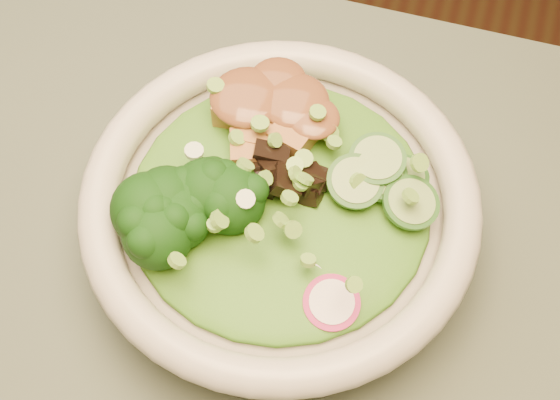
% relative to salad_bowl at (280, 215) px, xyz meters
% --- Properties ---
extents(salad_bowl, '(0.24, 0.24, 0.07)m').
position_rel_salad_bowl_xyz_m(salad_bowl, '(0.00, 0.00, 0.00)').
color(salad_bowl, beige).
rests_on(salad_bowl, dining_table).
extents(lettuce_bed, '(0.18, 0.18, 0.02)m').
position_rel_salad_bowl_xyz_m(lettuce_bed, '(-0.00, -0.00, 0.02)').
color(lettuce_bed, '#2A5A13').
rests_on(lettuce_bed, salad_bowl).
extents(broccoli_florets, '(0.08, 0.08, 0.04)m').
position_rel_salad_bowl_xyz_m(broccoli_florets, '(-0.05, -0.03, 0.03)').
color(broccoli_florets, black).
rests_on(broccoli_florets, salad_bowl).
extents(radish_slices, '(0.10, 0.06, 0.02)m').
position_rel_salad_bowl_xyz_m(radish_slices, '(0.03, -0.05, 0.02)').
color(radish_slices, '#950B46').
rests_on(radish_slices, salad_bowl).
extents(cucumber_slices, '(0.08, 0.08, 0.03)m').
position_rel_salad_bowl_xyz_m(cucumber_slices, '(0.05, 0.02, 0.03)').
color(cucumber_slices, '#83A65C').
rests_on(cucumber_slices, salad_bowl).
extents(mushroom_heap, '(0.08, 0.08, 0.04)m').
position_rel_salad_bowl_xyz_m(mushroom_heap, '(-0.00, 0.01, 0.03)').
color(mushroom_heap, black).
rests_on(mushroom_heap, salad_bowl).
extents(tofu_cubes, '(0.09, 0.07, 0.03)m').
position_rel_salad_bowl_xyz_m(tofu_cubes, '(-0.02, 0.05, 0.03)').
color(tofu_cubes, olive).
rests_on(tofu_cubes, salad_bowl).
extents(peanut_sauce, '(0.06, 0.05, 0.01)m').
position_rel_salad_bowl_xyz_m(peanut_sauce, '(-0.02, 0.05, 0.04)').
color(peanut_sauce, brown).
rests_on(peanut_sauce, tofu_cubes).
extents(scallion_garnish, '(0.17, 0.17, 0.02)m').
position_rel_salad_bowl_xyz_m(scallion_garnish, '(-0.00, -0.00, 0.04)').
color(scallion_garnish, '#6EA83B').
rests_on(scallion_garnish, salad_bowl).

